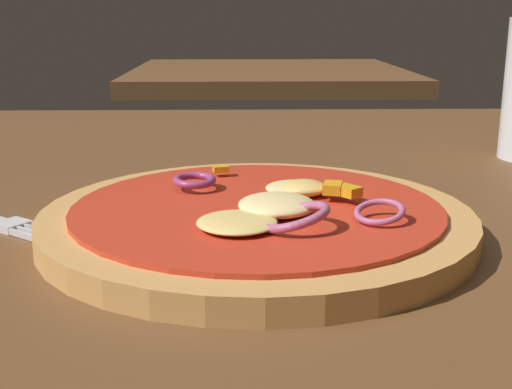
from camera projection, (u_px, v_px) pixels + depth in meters
The scene contains 3 objects.
dining_table at pixel (318, 248), 0.46m from camera, with size 1.46×1.08×0.04m.
pizza at pixel (258, 219), 0.43m from camera, with size 0.27×0.27×0.03m.
background_table at pixel (268, 76), 1.70m from camera, with size 0.67×0.68×0.04m.
Camera 1 is at (-0.05, -0.43, 0.17)m, focal length 47.31 mm.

